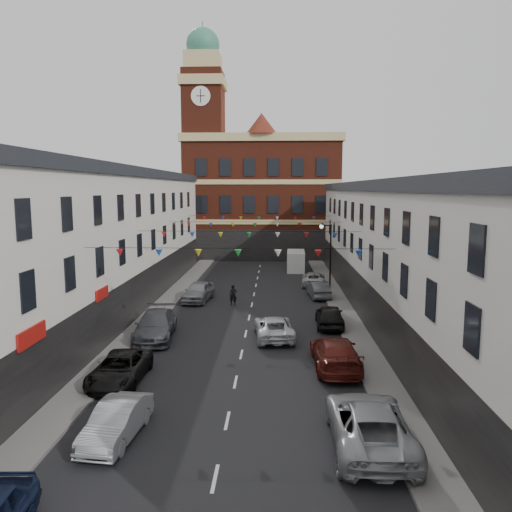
# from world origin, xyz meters

# --- Properties ---
(ground) EXTENTS (160.00, 160.00, 0.00)m
(ground) POSITION_xyz_m (0.00, 0.00, 0.00)
(ground) COLOR black
(ground) RESTS_ON ground
(pavement_left) EXTENTS (1.80, 64.00, 0.15)m
(pavement_left) POSITION_xyz_m (-6.90, 2.00, 0.07)
(pavement_left) COLOR #605E5B
(pavement_left) RESTS_ON ground
(pavement_right) EXTENTS (1.80, 64.00, 0.15)m
(pavement_right) POSITION_xyz_m (6.90, 2.00, 0.07)
(pavement_right) COLOR #605E5B
(pavement_right) RESTS_ON ground
(terrace_left) EXTENTS (8.40, 56.00, 10.70)m
(terrace_left) POSITION_xyz_m (-11.78, 1.00, 5.35)
(terrace_left) COLOR silver
(terrace_left) RESTS_ON ground
(terrace_right) EXTENTS (8.40, 56.00, 9.70)m
(terrace_right) POSITION_xyz_m (11.78, 1.00, 4.85)
(terrace_right) COLOR beige
(terrace_right) RESTS_ON ground
(civic_building) EXTENTS (20.60, 13.30, 18.50)m
(civic_building) POSITION_xyz_m (0.00, 37.95, 8.14)
(civic_building) COLOR maroon
(civic_building) RESTS_ON ground
(clock_tower) EXTENTS (5.60, 5.60, 30.00)m
(clock_tower) POSITION_xyz_m (-7.50, 35.00, 14.93)
(clock_tower) COLOR maroon
(clock_tower) RESTS_ON ground
(distant_hill) EXTENTS (40.00, 14.00, 10.00)m
(distant_hill) POSITION_xyz_m (-4.00, 62.00, 5.00)
(distant_hill) COLOR #254520
(distant_hill) RESTS_ON ground
(street_lamp) EXTENTS (1.10, 0.36, 6.00)m
(street_lamp) POSITION_xyz_m (6.55, 14.00, 3.90)
(street_lamp) COLOR black
(street_lamp) RESTS_ON ground
(car_left_b) EXTENTS (1.82, 4.25, 1.36)m
(car_left_b) POSITION_xyz_m (-3.92, -13.61, 0.68)
(car_left_b) COLOR #A4A8AC
(car_left_b) RESTS_ON ground
(car_left_c) EXTENTS (2.24, 4.82, 1.34)m
(car_left_c) POSITION_xyz_m (-5.50, -8.23, 0.67)
(car_left_c) COLOR black
(car_left_c) RESTS_ON ground
(car_left_d) EXTENTS (2.81, 5.79, 1.62)m
(car_left_d) POSITION_xyz_m (-5.50, -1.18, 0.81)
(car_left_d) COLOR #424449
(car_left_d) RESTS_ON ground
(car_left_e) EXTENTS (2.46, 4.93, 1.61)m
(car_left_e) POSITION_xyz_m (-4.46, 9.17, 0.81)
(car_left_e) COLOR gray
(car_left_e) RESTS_ON ground
(car_right_b) EXTENTS (2.79, 5.96, 1.65)m
(car_right_b) POSITION_xyz_m (5.26, -13.71, 0.82)
(car_right_b) COLOR #909497
(car_right_b) RESTS_ON ground
(car_right_c) EXTENTS (2.35, 5.58, 1.61)m
(car_right_c) POSITION_xyz_m (4.97, -5.91, 0.80)
(car_right_c) COLOR #5A1812
(car_right_c) RESTS_ON ground
(car_right_d) EXTENTS (1.89, 4.44, 1.50)m
(car_right_d) POSITION_xyz_m (5.50, 1.83, 0.75)
(car_right_d) COLOR black
(car_right_d) RESTS_ON ground
(car_right_e) EXTENTS (1.89, 4.28, 1.37)m
(car_right_e) POSITION_xyz_m (5.50, 10.92, 0.68)
(car_right_e) COLOR #4C5054
(car_right_e) RESTS_ON ground
(car_right_f) EXTENTS (2.49, 4.80, 1.29)m
(car_right_f) POSITION_xyz_m (5.48, 16.26, 0.65)
(car_right_f) COLOR #B0B3B5
(car_right_f) RESTS_ON ground
(moving_car) EXTENTS (2.73, 5.11, 1.37)m
(moving_car) POSITION_xyz_m (1.80, -0.84, 0.68)
(moving_car) COLOR silver
(moving_car) RESTS_ON ground
(white_van) EXTENTS (2.08, 5.06, 2.21)m
(white_van) POSITION_xyz_m (4.13, 24.97, 1.11)
(white_van) COLOR silver
(white_van) RESTS_ON ground
(pedestrian) EXTENTS (0.65, 0.47, 1.65)m
(pedestrian) POSITION_xyz_m (-1.45, 7.72, 0.83)
(pedestrian) COLOR black
(pedestrian) RESTS_ON ground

